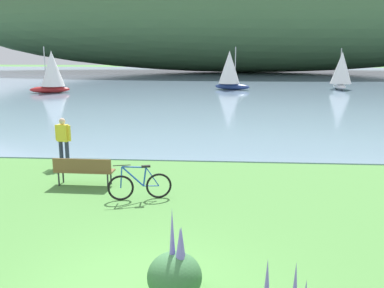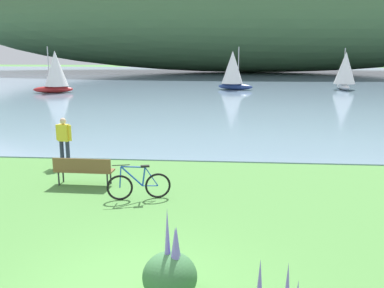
% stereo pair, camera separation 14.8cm
% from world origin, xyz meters
% --- Properties ---
extents(bay_water, '(180.00, 80.00, 0.04)m').
position_xyz_m(bay_water, '(0.00, 48.92, 0.02)').
color(bay_water, '#7A99B2').
rests_on(bay_water, ground).
extents(distant_hillside, '(102.38, 28.00, 18.45)m').
position_xyz_m(distant_hillside, '(5.17, 70.05, 9.26)').
color(distant_hillside, '#42663D').
rests_on(distant_hillside, bay_water).
extents(park_bench_near_camera, '(1.81, 0.53, 0.88)m').
position_xyz_m(park_bench_near_camera, '(-2.81, 5.81, 0.52)').
color(park_bench_near_camera, brown).
rests_on(park_bench_near_camera, ground).
extents(bicycle_leaning_near_bench, '(1.73, 0.50, 1.01)m').
position_xyz_m(bicycle_leaning_near_bench, '(-0.88, 4.73, 0.40)').
color(bicycle_leaning_near_bench, black).
rests_on(bicycle_leaning_near_bench, ground).
extents(person_at_shoreline, '(0.60, 0.29, 1.71)m').
position_xyz_m(person_at_shoreline, '(-4.26, 8.07, 0.98)').
color(person_at_shoreline, '#282D47').
rests_on(person_at_shoreline, ground).
extents(echium_bush_closest_to_camera, '(0.92, 0.92, 1.61)m').
position_xyz_m(echium_bush_closest_to_camera, '(0.64, -0.07, 0.44)').
color(echium_bush_closest_to_camera, '#386B3D').
rests_on(echium_bush_closest_to_camera, ground).
extents(sailboat_nearest_to_shore, '(3.72, 2.60, 4.21)m').
position_xyz_m(sailboat_nearest_to_shore, '(-14.44, 32.61, 2.02)').
color(sailboat_nearest_to_shore, '#B22323').
rests_on(sailboat_nearest_to_shore, bay_water).
extents(sailboat_mid_bay, '(3.70, 2.66, 4.19)m').
position_xyz_m(sailboat_mid_bay, '(1.92, 37.05, 2.01)').
color(sailboat_mid_bay, navy).
rests_on(sailboat_mid_bay, bay_water).
extents(sailboat_toward_hillside, '(2.12, 3.49, 4.07)m').
position_xyz_m(sailboat_toward_hillside, '(12.97, 37.87, 1.96)').
color(sailboat_toward_hillside, white).
rests_on(sailboat_toward_hillside, bay_water).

